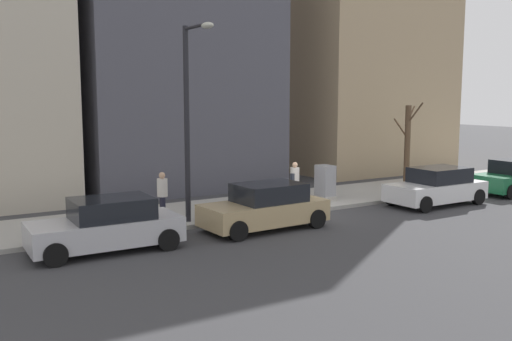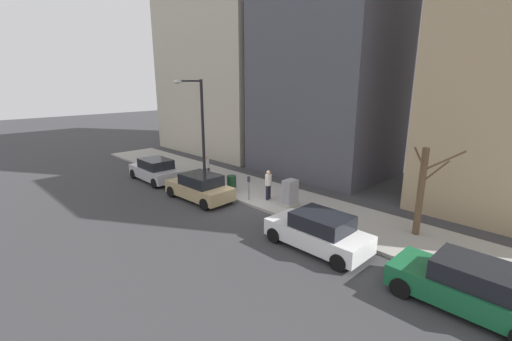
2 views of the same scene
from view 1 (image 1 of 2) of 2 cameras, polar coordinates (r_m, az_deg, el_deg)
The scene contains 13 objects.
ground_plane at distance 21.35m, azimuth 4.70°, elevation -4.41°, with size 120.00×120.00×0.00m, color #38383A.
sidewalk at distance 22.95m, azimuth 1.75°, elevation -3.35°, with size 4.00×36.00×0.15m, color #9E9B93.
parked_car_white at distance 24.13m, azimuth 17.61°, elevation -1.58°, with size 1.93×4.20×1.52m.
parked_car_tan at distance 18.86m, azimuth 0.94°, elevation -3.69°, with size 2.06×4.27×1.52m.
parked_car_silver at distance 16.80m, azimuth -14.66°, elevation -5.34°, with size 1.99×4.23×1.52m.
parking_meter at distance 21.43m, azimuth 3.65°, elevation -1.69°, with size 0.14×0.10×1.35m.
utility_box at distance 23.45m, azimuth 6.92°, elevation -1.25°, with size 0.83×0.61×1.43m.
streetlamp at distance 18.89m, azimuth -6.62°, elevation 6.30°, with size 1.97×0.32×6.50m.
bare_tree at distance 28.32m, azimuth 14.90°, elevation 2.72°, with size 2.42×1.40×3.94m.
trash_bin at distance 20.81m, azimuth -1.59°, elevation -3.01°, with size 0.56×0.56×0.90m, color #14381E.
pedestrian_near_meter at distance 22.48m, azimuth 3.90°, elevation -0.98°, with size 0.39×0.36×1.66m.
pedestrian_midblock at distance 19.75m, azimuth -9.34°, elevation -2.25°, with size 0.39×0.36×1.66m.
office_tower_left at distance 35.78m, azimuth 9.37°, elevation 14.42°, with size 9.24×9.24×17.52m, color tan.
Camera 1 is at (-16.85, 12.35, 4.41)m, focal length 40.00 mm.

